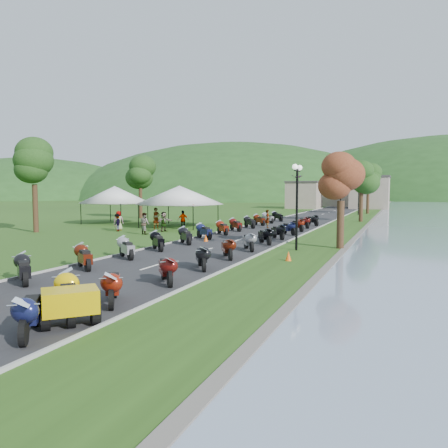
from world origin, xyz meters
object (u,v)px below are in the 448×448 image
(yellow_trike, at_px, (68,297))
(pedestrian_a, at_px, (156,229))
(vendor_tent_main, at_px, (180,206))
(pedestrian_c, at_px, (117,231))
(pedestrian_b, at_px, (145,234))

(yellow_trike, height_order, pedestrian_a, yellow_trike)
(yellow_trike, relative_size, vendor_tent_main, 0.47)
(yellow_trike, distance_m, pedestrian_c, 26.27)
(yellow_trike, bearing_deg, pedestrian_c, -12.59)
(yellow_trike, distance_m, pedestrian_b, 23.38)
(yellow_trike, xyz_separation_m, pedestrian_c, (-14.28, 22.03, -0.61))
(pedestrian_a, relative_size, pedestrian_c, 1.28)
(yellow_trike, xyz_separation_m, pedestrian_b, (-10.72, 20.76, -0.61))
(vendor_tent_main, relative_size, pedestrian_b, 3.25)
(pedestrian_a, xyz_separation_m, pedestrian_b, (1.73, -4.72, 0.00))
(pedestrian_b, height_order, pedestrian_c, pedestrian_b)
(vendor_tent_main, distance_m, pedestrian_a, 3.64)
(yellow_trike, bearing_deg, vendor_tent_main, -23.39)
(vendor_tent_main, xyz_separation_m, pedestrian_a, (-0.89, -2.91, -2.00))
(yellow_trike, xyz_separation_m, vendor_tent_main, (-11.56, 28.40, 1.39))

